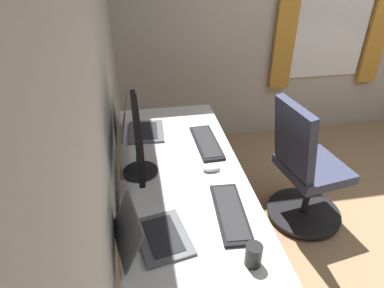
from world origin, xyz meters
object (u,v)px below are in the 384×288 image
laptop_left (149,234)px  office_chair (304,171)px  monitor_primary (138,138)px  mouse_main (211,168)px  coffee_mug (253,254)px  drawer_pedestal (185,253)px  laptop_leftmost (138,126)px  keyboard_main (231,213)px  keyboard_spare (206,142)px

laptop_left → office_chair: office_chair is taller
monitor_primary → laptop_left: (-0.53, -0.01, -0.18)m
monitor_primary → mouse_main: monitor_primary is taller
monitor_primary → mouse_main: bearing=-97.6°
laptop_left → office_chair: size_ratio=0.38×
coffee_mug → laptop_left: bearing=65.5°
drawer_pedestal → laptop_leftmost: 0.89m
drawer_pedestal → keyboard_main: size_ratio=1.62×
laptop_leftmost → keyboard_main: 0.97m
laptop_left → coffee_mug: size_ratio=3.29×
drawer_pedestal → monitor_primary: monitor_primary is taller
keyboard_main → keyboard_spare: (0.66, -0.02, 0.00)m
keyboard_main → keyboard_spare: same height
laptop_left → mouse_main: laptop_left is taller
laptop_left → mouse_main: 0.62m
monitor_primary → laptop_leftmost: 0.49m
monitor_primary → laptop_leftmost: size_ratio=1.84×
laptop_left → keyboard_main: laptop_left is taller
keyboard_main → mouse_main: (0.37, 0.01, 0.01)m
laptop_leftmost → coffee_mug: (-1.17, -0.42, -0.00)m
drawer_pedestal → mouse_main: bearing=-39.2°
monitor_primary → laptop_leftmost: monitor_primary is taller
mouse_main → drawer_pedestal: bearing=140.8°
monitor_primary → office_chair: (0.18, -1.15, -0.50)m
monitor_primary → office_chair: 1.26m
laptop_left → monitor_primary: bearing=1.1°
laptop_left → office_chair: bearing=-57.8°
drawer_pedestal → laptop_left: bearing=140.4°
keyboard_main → laptop_leftmost: bearing=25.1°
drawer_pedestal → office_chair: bearing=-62.9°
keyboard_main → mouse_main: size_ratio=4.12×
laptop_left → coffee_mug: bearing=-114.5°
laptop_leftmost → laptop_left: bearing=-179.6°
laptop_left → mouse_main: bearing=-39.4°
mouse_main → office_chair: bearing=-72.3°
laptop_left → keyboard_main: 0.42m
keyboard_spare → mouse_main: size_ratio=4.08×
laptop_leftmost → keyboard_spare: 0.49m
coffee_mug → office_chair: office_chair is taller
mouse_main → coffee_mug: coffee_mug is taller
drawer_pedestal → office_chair: 1.06m
drawer_pedestal → coffee_mug: coffee_mug is taller
drawer_pedestal → mouse_main: 0.51m
laptop_left → coffee_mug: 0.46m
drawer_pedestal → mouse_main: size_ratio=6.68×
keyboard_main → office_chair: size_ratio=0.44×
monitor_primary → laptop_left: size_ratio=1.56×
monitor_primary → mouse_main: size_ratio=5.49×
laptop_left → office_chair: (0.71, -1.14, -0.32)m
drawer_pedestal → coffee_mug: bearing=-152.3°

